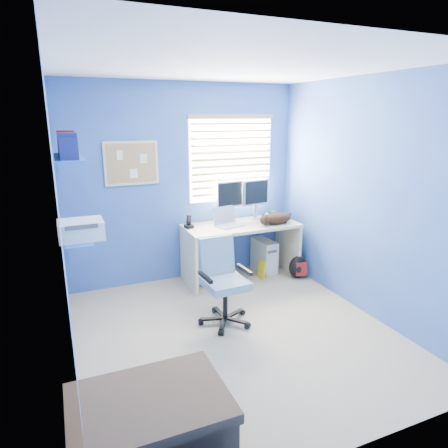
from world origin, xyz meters
name	(u,v)px	position (x,y,z in m)	size (l,w,h in m)	color
floor	(236,333)	(0.00, 0.00, 0.00)	(3.00, 3.20, 0.00)	tan
ceiling	(238,65)	(0.00, 0.00, 2.50)	(3.00, 3.20, 0.00)	white
wall_back	(184,184)	(0.00, 1.60, 1.25)	(3.00, 0.01, 2.50)	#354DAF
wall_front	(356,273)	(0.00, -1.60, 1.25)	(3.00, 0.01, 2.50)	#354DAF
wall_left	(61,229)	(-1.50, 0.00, 1.25)	(0.01, 3.20, 2.50)	#354DAF
wall_right	(365,198)	(1.50, 0.00, 1.25)	(0.01, 3.20, 2.50)	#354DAF
desk	(241,251)	(0.65, 1.26, 0.37)	(1.47, 0.65, 0.74)	tan
laptop	(230,218)	(0.48, 1.25, 0.85)	(0.33, 0.26, 0.22)	silver
monitor_left	(230,201)	(0.57, 1.45, 1.01)	(0.40, 0.12, 0.54)	silver
monitor_right	(255,199)	(0.94, 1.44, 1.01)	(0.40, 0.12, 0.54)	silver
phone	(189,221)	(-0.03, 1.36, 0.82)	(0.09, 0.11, 0.17)	black
mug	(271,214)	(1.17, 1.40, 0.79)	(0.10, 0.09, 0.10)	#25766C
cd_spindle	(270,216)	(1.14, 1.38, 0.78)	(0.13, 0.13, 0.07)	silver
cat	(276,218)	(1.07, 1.10, 0.81)	(0.41, 0.22, 0.15)	black
tower_pc	(264,256)	(1.05, 1.35, 0.23)	(0.19, 0.44, 0.45)	beige
drawer_boxes	(212,263)	(0.24, 1.27, 0.27)	(0.35, 0.28, 0.54)	tan
yellow_book	(262,269)	(0.91, 1.15, 0.12)	(0.03, 0.17, 0.24)	yellow
backpack	(298,267)	(1.35, 0.96, 0.15)	(0.26, 0.20, 0.30)	black
bed_corner	(151,428)	(-1.11, -1.15, 0.22)	(0.92, 0.65, 0.44)	brown
office_chair	(223,292)	(-0.01, 0.28, 0.33)	(0.54, 0.54, 0.88)	black
window_blinds	(232,159)	(0.65, 1.57, 1.55)	(1.15, 0.05, 1.10)	white
corkboard	(131,163)	(-0.65, 1.58, 1.55)	(0.64, 0.02, 0.52)	tan
wall_shelves	(73,188)	(-1.35, 0.75, 1.43)	(0.42, 0.90, 1.05)	blue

